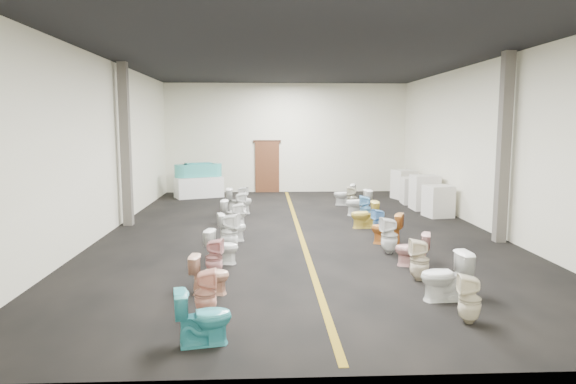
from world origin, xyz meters
name	(u,v)px	position (x,y,z in m)	size (l,w,h in m)	color
floor	(299,231)	(0.00, 0.00, 0.00)	(16.00, 16.00, 0.00)	black
ceiling	(300,58)	(0.00, 0.00, 4.50)	(16.00, 16.00, 0.00)	black
wall_back	(286,138)	(0.00, 8.00, 2.25)	(10.00, 10.00, 0.00)	silver
wall_front	(350,178)	(0.00, -8.00, 2.25)	(10.00, 10.00, 0.00)	silver
wall_left	(105,147)	(-5.00, 0.00, 2.25)	(16.00, 16.00, 0.00)	silver
wall_right	(487,146)	(5.00, 0.00, 2.25)	(16.00, 16.00, 0.00)	silver
aisle_stripe	(299,230)	(0.00, 0.00, 0.00)	(0.12, 15.60, 0.01)	#7D6012
back_door	(267,167)	(-0.80, 7.94, 1.05)	(1.00, 0.10, 2.10)	#562D19
door_frame	(267,141)	(-0.80, 7.95, 2.12)	(1.15, 0.08, 0.10)	#331C11
column_left	(126,145)	(-4.75, 1.00, 2.25)	(0.25, 0.25, 4.50)	#59544C
column_right	(504,148)	(4.75, -1.50, 2.25)	(0.25, 0.25, 4.50)	#59544C
display_table	(199,187)	(-3.48, 6.53, 0.39)	(1.77, 0.89, 0.79)	white
bathtub	(198,170)	(-3.48, 6.53, 1.07)	(1.76, 1.13, 0.55)	teal
appliance_crate_a	(438,201)	(4.40, 1.89, 0.48)	(0.75, 0.75, 0.96)	silver
appliance_crate_b	(425,192)	(4.40, 3.25, 0.57)	(0.83, 0.83, 1.14)	silver
appliance_crate_c	(414,191)	(4.40, 4.50, 0.47)	(0.83, 0.83, 0.94)	silver
appliance_crate_d	(404,184)	(4.40, 5.75, 0.55)	(0.77, 0.77, 1.10)	silver
toilet_left_0	(203,317)	(-1.71, -7.07, 0.37)	(0.41, 0.72, 0.74)	teal
toilet_left_1	(206,293)	(-1.78, -6.11, 0.36)	(0.32, 0.33, 0.72)	#EFA892
toilet_left_2	(210,275)	(-1.83, -5.07, 0.33)	(0.37, 0.65, 0.66)	#E7AC8E
toilet_left_3	(214,258)	(-1.86, -4.07, 0.36)	(0.32, 0.33, 0.71)	#D39192
toilet_left_4	(222,247)	(-1.78, -3.16, 0.35)	(0.39, 0.68, 0.69)	white
toilet_left_5	(230,232)	(-1.69, -2.16, 0.43)	(0.38, 0.39, 0.85)	white
toilet_left_6	(232,227)	(-1.71, -1.17, 0.35)	(0.39, 0.68, 0.69)	white
toilet_left_7	(237,218)	(-1.65, -0.16, 0.39)	(0.35, 0.36, 0.78)	white
toilet_left_8	(234,213)	(-1.77, 0.80, 0.36)	(0.40, 0.71, 0.72)	white
toilet_left_9	(240,206)	(-1.64, 1.72, 0.40)	(0.36, 0.37, 0.81)	silver
toilet_left_10	(239,201)	(-1.73, 2.74, 0.41)	(0.45, 0.80, 0.81)	white
toilet_left_11	(242,198)	(-1.67, 3.64, 0.38)	(0.34, 0.35, 0.75)	white
toilet_right_0	(470,299)	(1.99, -6.53, 0.36)	(0.32, 0.33, 0.71)	beige
toilet_right_1	(445,276)	(1.97, -5.57, 0.40)	(0.45, 0.79, 0.80)	white
toilet_right_2	(420,260)	(1.88, -4.51, 0.38)	(0.35, 0.35, 0.77)	beige
toilet_right_3	(412,249)	(2.02, -3.56, 0.34)	(0.39, 0.68, 0.69)	#DA9E9B
toilet_right_4	(389,236)	(1.81, -2.54, 0.40)	(0.36, 0.37, 0.80)	white
toilet_right_5	(387,229)	(1.97, -1.65, 0.38)	(0.42, 0.74, 0.75)	orange
toilet_right_6	(379,222)	(1.99, -0.68, 0.34)	(0.31, 0.31, 0.68)	#6DABE6
toilet_right_7	(364,215)	(1.80, 0.26, 0.37)	(0.42, 0.73, 0.75)	#EDD052
toilet_right_8	(365,209)	(2.02, 1.21, 0.38)	(0.34, 0.35, 0.76)	#74BAEA
toilet_right_9	(358,202)	(2.00, 2.27, 0.40)	(0.45, 0.79, 0.80)	white
toilet_right_10	(352,198)	(1.98, 3.27, 0.39)	(0.35, 0.36, 0.78)	beige
toilet_right_11	(345,194)	(1.88, 4.25, 0.38)	(0.43, 0.75, 0.77)	silver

